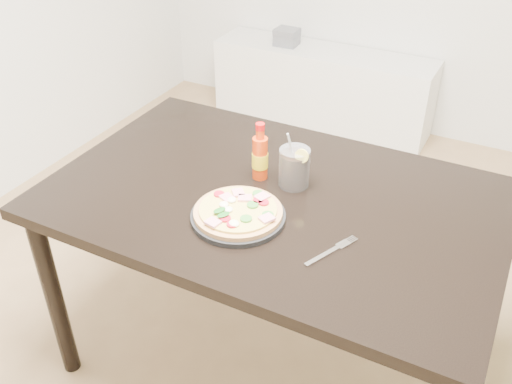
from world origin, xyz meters
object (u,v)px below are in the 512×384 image
at_px(plate, 238,216).
at_px(hot_sauce_bottle, 260,157).
at_px(cola_cup, 294,168).
at_px(fork, 333,250).
at_px(dining_table, 273,216).
at_px(media_console, 322,88).
at_px(pizza, 238,211).

relative_size(plate, hot_sauce_bottle, 1.43).
relative_size(cola_cup, fork, 1.05).
bearing_deg(hot_sauce_bottle, cola_cup, 5.34).
bearing_deg(fork, plate, -157.77).
xyz_separation_m(dining_table, plate, (-0.04, -0.16, 0.09)).
distance_m(plate, cola_cup, 0.26).
height_order(fork, media_console, fork).
relative_size(fork, media_console, 0.13).
distance_m(dining_table, pizza, 0.20).
distance_m(hot_sauce_bottle, fork, 0.43).
height_order(hot_sauce_bottle, media_console, hot_sauce_bottle).
bearing_deg(cola_cup, plate, -105.88).
bearing_deg(cola_cup, dining_table, -112.03).
bearing_deg(fork, pizza, -157.83).
height_order(dining_table, plate, plate).
bearing_deg(pizza, plate, -160.05).
relative_size(dining_table, media_console, 1.00).
height_order(pizza, media_console, pizza).
bearing_deg(cola_cup, hot_sauce_bottle, -174.66).
xyz_separation_m(hot_sauce_bottle, fork, (0.35, -0.24, -0.07)).
bearing_deg(hot_sauce_bottle, media_console, 104.89).
bearing_deg(fork, dining_table, 170.86).
xyz_separation_m(plate, fork, (0.30, -0.01, -0.01)).
bearing_deg(dining_table, hot_sauce_bottle, 140.57).
height_order(plate, pizza, pizza).
bearing_deg(pizza, media_console, 104.52).
xyz_separation_m(plate, pizza, (0.00, 0.00, 0.02)).
bearing_deg(media_console, dining_table, -73.31).
bearing_deg(media_console, hot_sauce_bottle, -75.11).
bearing_deg(dining_table, plate, -102.73).
xyz_separation_m(dining_table, cola_cup, (0.03, 0.08, 0.14)).
xyz_separation_m(plate, hot_sauce_bottle, (-0.05, 0.23, 0.07)).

